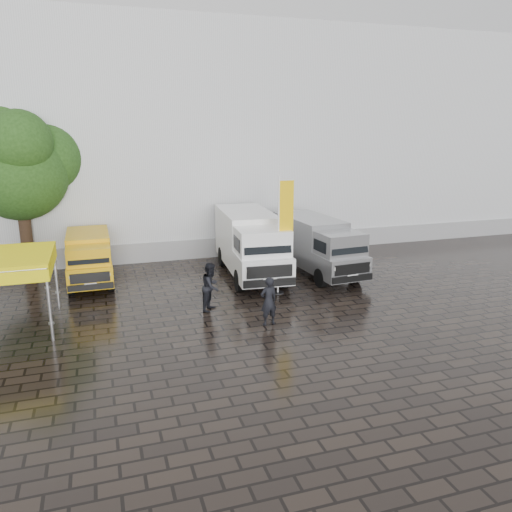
# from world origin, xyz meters

# --- Properties ---
(ground) EXTENTS (120.00, 120.00, 0.00)m
(ground) POSITION_xyz_m (0.00, 0.00, 0.00)
(ground) COLOR black
(ground) RESTS_ON ground
(exhibition_hall) EXTENTS (44.00, 16.00, 12.00)m
(exhibition_hall) POSITION_xyz_m (2.00, 16.00, 6.00)
(exhibition_hall) COLOR silver
(exhibition_hall) RESTS_ON ground
(hall_plinth) EXTENTS (44.00, 0.15, 1.00)m
(hall_plinth) POSITION_xyz_m (2.00, 7.95, 0.50)
(hall_plinth) COLOR gray
(hall_plinth) RESTS_ON ground
(van_yellow) EXTENTS (1.84, 4.68, 2.15)m
(van_yellow) POSITION_xyz_m (-7.59, 5.14, 1.08)
(van_yellow) COLOR #ECAD0C
(van_yellow) RESTS_ON ground
(van_white) EXTENTS (2.68, 6.78, 2.88)m
(van_white) POSITION_xyz_m (-0.49, 4.09, 1.44)
(van_white) COLOR white
(van_white) RESTS_ON ground
(van_silver) EXTENTS (2.40, 6.02, 2.55)m
(van_silver) POSITION_xyz_m (2.61, 3.44, 1.28)
(van_silver) COLOR #9D9EA1
(van_silver) RESTS_ON ground
(flagpole) EXTENTS (0.88, 0.50, 4.85)m
(flagpole) POSITION_xyz_m (0.01, 1.29, 2.70)
(flagpole) COLOR black
(flagpole) RESTS_ON ground
(tree) EXTENTS (4.32, 4.33, 7.75)m
(tree) POSITION_xyz_m (-10.44, 7.84, 4.98)
(tree) COLOR black
(tree) RESTS_ON ground
(wheelie_bin) EXTENTS (0.71, 0.71, 0.99)m
(wheelie_bin) POSITION_xyz_m (5.25, 7.41, 0.50)
(wheelie_bin) COLOR black
(wheelie_bin) RESTS_ON ground
(person_front) EXTENTS (0.69, 0.51, 1.73)m
(person_front) POSITION_xyz_m (-1.66, -1.83, 0.87)
(person_front) COLOR black
(person_front) RESTS_ON ground
(person_tent) EXTENTS (1.09, 1.13, 1.84)m
(person_tent) POSITION_xyz_m (-3.24, 0.21, 0.92)
(person_tent) COLOR black
(person_tent) RESTS_ON ground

